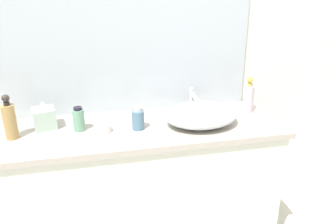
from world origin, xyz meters
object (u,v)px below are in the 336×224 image
Objects in this scene: lotion_bottle at (138,119)px; perfume_bottle at (79,119)px; candle_jar at (106,128)px; sink_basin at (201,115)px; soap_dispenser at (249,97)px; tissue_box at (44,117)px; spray_can at (10,120)px.

perfume_bottle is (-0.31, 0.05, 0.00)m from lotion_bottle.
lotion_bottle is 0.18m from candle_jar.
sink_basin is 0.36m from soap_dispenser.
tissue_box is 0.35m from candle_jar.
sink_basin is 0.35m from lotion_bottle.
sink_basin is at bearing -3.18° from lotion_bottle.
soap_dispenser is 4.02× the size of candle_jar.
spray_can is (-0.33, -0.02, 0.04)m from perfume_bottle.
lotion_bottle is 2.38× the size of candle_jar.
candle_jar is at bearing -19.80° from perfume_bottle.
spray_can is at bearing 177.28° from sink_basin.
lotion_bottle is (-0.35, 0.02, 0.00)m from sink_basin.
lotion_bottle reaches higher than candle_jar.
soap_dispenser is at bearing 7.26° from candle_jar.
soap_dispenser reaches higher than tissue_box.
perfume_bottle is 0.15m from candle_jar.
sink_basin is 1.73× the size of spray_can.
sink_basin is 0.85m from tissue_box.
spray_can is 0.18m from tissue_box.
sink_basin is 0.52m from candle_jar.
perfume_bottle is at bearing 173.94° from sink_basin.
soap_dispenser reaches higher than sink_basin.
soap_dispenser is 1.69× the size of lotion_bottle.
perfume_bottle is at bearing 160.20° from candle_jar.
tissue_box is 2.80× the size of candle_jar.
soap_dispenser is at bearing 3.40° from perfume_bottle.
perfume_bottle reaches higher than candle_jar.
soap_dispenser is 1.63× the size of perfume_bottle.
candle_jar is at bearing 179.87° from lotion_bottle.
perfume_bottle is 2.46× the size of candle_jar.
soap_dispenser reaches higher than candle_jar.
lotion_bottle is at bearing -2.47° from spray_can.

